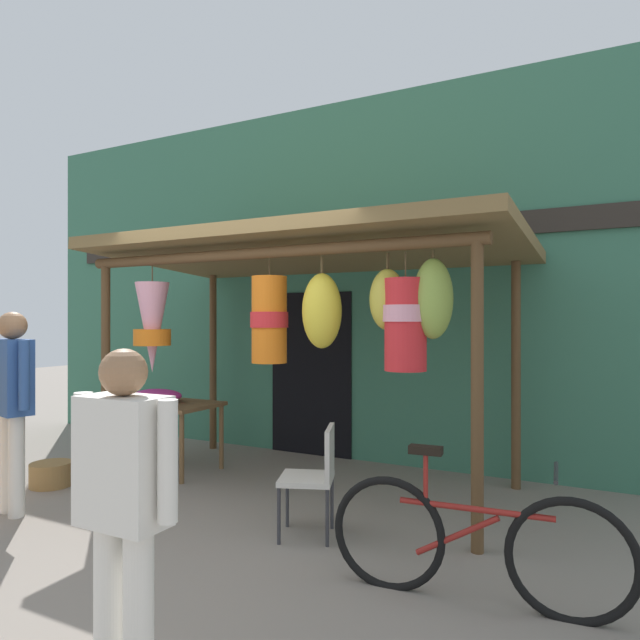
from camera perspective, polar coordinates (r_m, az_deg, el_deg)
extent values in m
plane|color=gray|center=(5.16, -9.27, -18.75)|extent=(30.00, 30.00, 0.00)
cube|color=#387056|center=(6.94, 2.60, 4.02)|extent=(9.74, 0.25, 4.29)
cube|color=#2D2823|center=(6.86, 2.08, 8.40)|extent=(8.76, 0.04, 0.24)
cube|color=black|center=(7.01, -0.93, -5.39)|extent=(1.10, 0.03, 2.00)
cylinder|color=brown|center=(6.20, -20.78, -4.99)|extent=(0.09, 0.09, 2.24)
cylinder|color=brown|center=(4.22, 15.56, -7.34)|extent=(0.09, 0.09, 2.24)
cylinder|color=brown|center=(7.46, -10.72, -4.16)|extent=(0.09, 0.09, 2.24)
cylinder|color=brown|center=(5.91, 19.14, -5.24)|extent=(0.09, 0.09, 2.24)
cylinder|color=brown|center=(4.97, -6.22, 6.71)|extent=(3.95, 0.10, 0.10)
cylinder|color=brown|center=(6.48, 2.43, 6.46)|extent=(3.95, 0.10, 0.10)
cube|color=olive|center=(5.71, -1.32, 7.03)|extent=(4.25, 2.24, 0.27)
cylinder|color=brown|center=(5.77, -16.55, 4.46)|extent=(0.01, 0.01, 0.16)
cone|color=pink|center=(5.75, -16.55, -0.73)|extent=(0.33, 0.33, 0.88)
cylinder|color=orange|center=(5.75, -16.55, -1.69)|extent=(0.36, 0.36, 0.16)
cylinder|color=brown|center=(4.98, -5.13, 5.26)|extent=(0.01, 0.01, 0.15)
cylinder|color=orange|center=(4.96, -5.13, 0.04)|extent=(0.31, 0.31, 0.76)
cylinder|color=red|center=(4.96, -5.13, 0.03)|extent=(0.33, 0.33, 0.14)
cylinder|color=brown|center=(4.43, 8.61, 5.52)|extent=(0.01, 0.01, 0.21)
cylinder|color=red|center=(4.41, 8.61, -0.46)|extent=(0.32, 0.32, 0.71)
cylinder|color=pink|center=(4.41, 8.61, 0.67)|extent=(0.35, 0.35, 0.13)
cylinder|color=#4C3D23|center=(4.39, 11.32, 6.53)|extent=(0.02, 0.02, 0.06)
ellipsoid|color=#89A842|center=(4.36, 11.32, 2.12)|extent=(0.30, 0.26, 0.61)
cylinder|color=#4C3D23|center=(4.51, 6.81, 5.94)|extent=(0.02, 0.02, 0.13)
ellipsoid|color=gold|center=(4.49, 6.81, 2.06)|extent=(0.29, 0.25, 0.48)
cylinder|color=#4C3D23|center=(4.69, 0.19, 5.61)|extent=(0.02, 0.02, 0.14)
ellipsoid|color=yellow|center=(4.67, 0.19, 0.94)|extent=(0.34, 0.29, 0.62)
cube|color=brown|center=(6.59, -15.68, -8.12)|extent=(1.26, 0.75, 0.04)
cylinder|color=brown|center=(6.85, -21.18, -10.98)|extent=(0.05, 0.05, 0.71)
cylinder|color=brown|center=(6.04, -13.76, -12.47)|extent=(0.05, 0.05, 0.71)
cylinder|color=brown|center=(7.28, -17.27, -10.32)|extent=(0.05, 0.05, 0.71)
cylinder|color=brown|center=(6.53, -9.91, -11.53)|extent=(0.05, 0.05, 0.71)
ellipsoid|color=#D13399|center=(6.60, -16.06, -7.32)|extent=(0.60, 0.42, 0.14)
ellipsoid|color=red|center=(6.50, -15.76, -7.37)|extent=(0.27, 0.21, 0.10)
cube|color=beige|center=(4.50, -1.39, -15.69)|extent=(0.52, 0.52, 0.04)
cube|color=beige|center=(4.43, 0.98, -13.28)|extent=(0.18, 0.39, 0.40)
cylinder|color=#333338|center=(4.76, -3.31, -17.57)|extent=(0.03, 0.03, 0.44)
cylinder|color=#333338|center=(4.43, -4.17, -18.95)|extent=(0.03, 0.03, 0.44)
cylinder|color=#333338|center=(4.72, 1.21, -17.75)|extent=(0.03, 0.03, 0.44)
cylinder|color=#333338|center=(4.38, 0.73, -19.18)|extent=(0.03, 0.03, 0.44)
cylinder|color=olive|center=(6.44, -25.47, -13.86)|extent=(0.40, 0.40, 0.23)
torus|color=black|center=(3.65, 24.00, -21.33)|extent=(0.71, 0.11, 0.71)
torus|color=black|center=(3.77, 6.89, -20.58)|extent=(0.71, 0.11, 0.71)
cylinder|color=maroon|center=(3.60, 15.27, -17.90)|extent=(0.88, 0.11, 0.04)
cylinder|color=maroon|center=(3.67, 13.62, -20.36)|extent=(0.50, 0.08, 0.31)
cylinder|color=maroon|center=(3.60, 10.60, -15.24)|extent=(0.03, 0.03, 0.30)
cube|color=black|center=(3.57, 10.60, -12.76)|extent=(0.21, 0.10, 0.05)
cylinder|color=#262628|center=(3.50, 22.68, -14.00)|extent=(0.06, 0.44, 0.02)
cylinder|color=silver|center=(5.54, -28.26, -12.84)|extent=(0.13, 0.13, 0.85)
cylinder|color=silver|center=(5.71, -28.88, -12.46)|extent=(0.13, 0.13, 0.85)
cube|color=#2D5193|center=(5.51, -28.57, -5.04)|extent=(0.44, 0.31, 0.64)
cylinder|color=#2D5193|center=(5.27, -27.66, -4.93)|extent=(0.08, 0.08, 0.58)
cylinder|color=#2D5193|center=(5.75, -29.41, -4.52)|extent=(0.08, 0.08, 0.58)
sphere|color=#9E704C|center=(5.49, -28.57, -0.49)|extent=(0.23, 0.23, 0.23)
cylinder|color=silver|center=(2.86, -17.81, -26.58)|extent=(0.13, 0.13, 0.76)
cylinder|color=silver|center=(2.97, -20.51, -25.45)|extent=(0.13, 0.13, 0.76)
cube|color=silver|center=(2.69, -19.19, -13.24)|extent=(0.40, 0.22, 0.57)
cylinder|color=silver|center=(2.51, -15.09, -13.55)|extent=(0.08, 0.08, 0.51)
cylinder|color=silver|center=(2.87, -22.75, -11.81)|extent=(0.08, 0.08, 0.51)
sphere|color=#9E704C|center=(2.63, -19.19, -4.99)|extent=(0.21, 0.21, 0.21)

